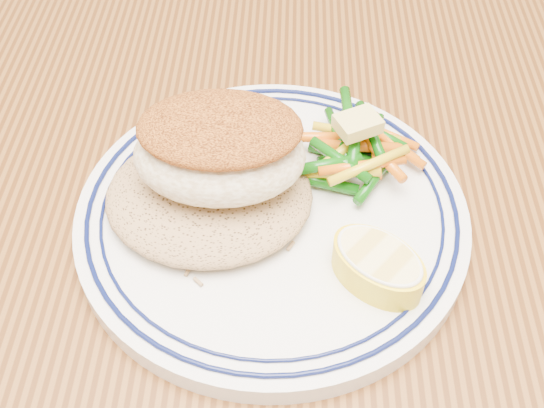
{
  "coord_description": "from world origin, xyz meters",
  "views": [
    {
      "loc": [
        0.04,
        -0.26,
        1.09
      ],
      "look_at": [
        0.03,
        0.02,
        0.77
      ],
      "focal_mm": 45.0,
      "sensor_mm": 36.0,
      "label": 1
    }
  ],
  "objects_px": {
    "plate": "(272,215)",
    "vegetable_pile": "(355,150)",
    "dining_table": "(225,330)",
    "fish_fillet": "(220,148)",
    "rice_pilaf": "(209,192)",
    "lemon_wedge": "(378,265)"
  },
  "relations": [
    {
      "from": "fish_fillet",
      "to": "plate",
      "type": "bearing_deg",
      "value": -13.91
    },
    {
      "from": "rice_pilaf",
      "to": "vegetable_pile",
      "type": "distance_m",
      "value": 0.1
    },
    {
      "from": "dining_table",
      "to": "plate",
      "type": "bearing_deg",
      "value": 33.91
    },
    {
      "from": "plate",
      "to": "vegetable_pile",
      "type": "distance_m",
      "value": 0.07
    },
    {
      "from": "lemon_wedge",
      "to": "vegetable_pile",
      "type": "bearing_deg",
      "value": 95.19
    },
    {
      "from": "rice_pilaf",
      "to": "lemon_wedge",
      "type": "relative_size",
      "value": 1.71
    },
    {
      "from": "plate",
      "to": "lemon_wedge",
      "type": "distance_m",
      "value": 0.08
    },
    {
      "from": "rice_pilaf",
      "to": "lemon_wedge",
      "type": "height_order",
      "value": "rice_pilaf"
    },
    {
      "from": "vegetable_pile",
      "to": "lemon_wedge",
      "type": "height_order",
      "value": "vegetable_pile"
    },
    {
      "from": "fish_fillet",
      "to": "lemon_wedge",
      "type": "bearing_deg",
      "value": -32.19
    },
    {
      "from": "plate",
      "to": "vegetable_pile",
      "type": "relative_size",
      "value": 2.33
    },
    {
      "from": "dining_table",
      "to": "vegetable_pile",
      "type": "xyz_separation_m",
      "value": [
        0.09,
        0.06,
        0.12
      ]
    },
    {
      "from": "dining_table",
      "to": "plate",
      "type": "xyz_separation_m",
      "value": [
        0.03,
        0.02,
        0.11
      ]
    },
    {
      "from": "dining_table",
      "to": "rice_pilaf",
      "type": "bearing_deg",
      "value": 103.46
    },
    {
      "from": "vegetable_pile",
      "to": "dining_table",
      "type": "bearing_deg",
      "value": -143.27
    },
    {
      "from": "plate",
      "to": "lemon_wedge",
      "type": "xyz_separation_m",
      "value": [
        0.06,
        -0.05,
        0.02
      ]
    },
    {
      "from": "plate",
      "to": "fish_fillet",
      "type": "height_order",
      "value": "fish_fillet"
    },
    {
      "from": "fish_fillet",
      "to": "vegetable_pile",
      "type": "bearing_deg",
      "value": 22.17
    },
    {
      "from": "dining_table",
      "to": "vegetable_pile",
      "type": "distance_m",
      "value": 0.17
    },
    {
      "from": "plate",
      "to": "lemon_wedge",
      "type": "relative_size",
      "value": 3.26
    },
    {
      "from": "dining_table",
      "to": "lemon_wedge",
      "type": "distance_m",
      "value": 0.16
    },
    {
      "from": "dining_table",
      "to": "lemon_wedge",
      "type": "bearing_deg",
      "value": -16.53
    }
  ]
}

